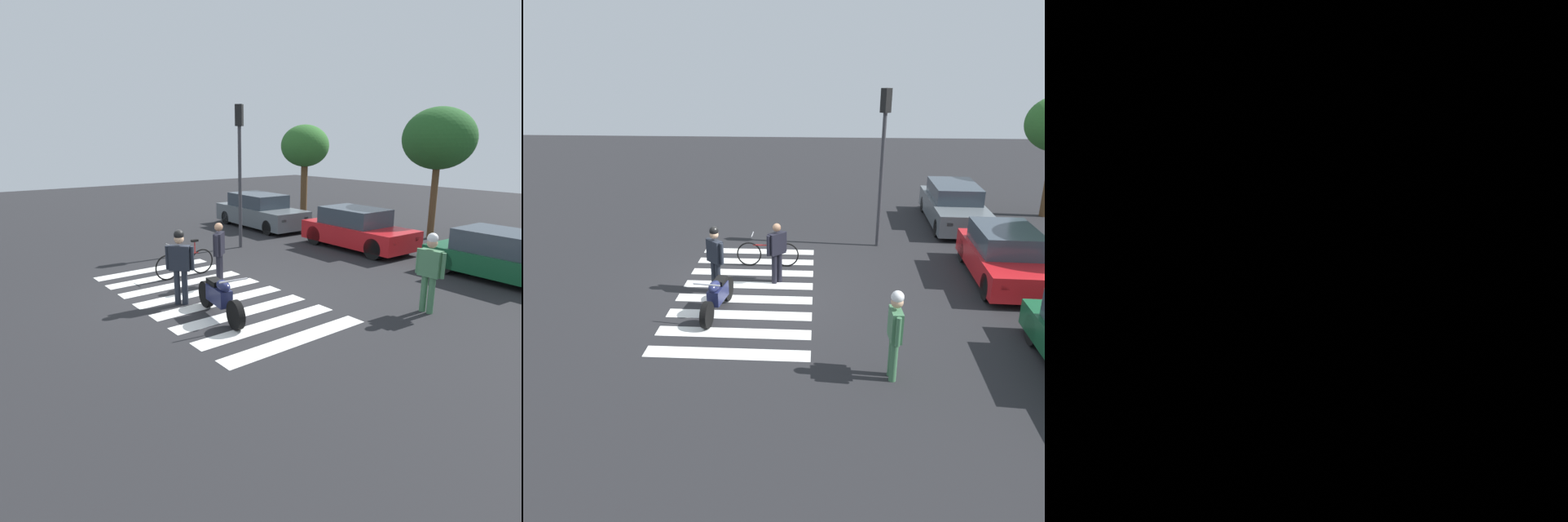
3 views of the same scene
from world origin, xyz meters
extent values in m
plane|color=#232326|center=(0.00, 0.00, 0.00)|extent=(60.00, 60.00, 0.00)
cylinder|color=black|center=(2.01, -0.63, 0.31)|extent=(0.62, 0.23, 0.61)
cylinder|color=black|center=(0.52, -0.41, 0.31)|extent=(0.62, 0.23, 0.61)
cube|color=#1E234C|center=(1.22, -0.51, 0.49)|extent=(0.83, 0.39, 0.36)
ellipsoid|color=#1E234C|center=(1.45, -0.55, 0.76)|extent=(0.51, 0.31, 0.24)
cube|color=black|center=(1.02, -0.48, 0.73)|extent=(0.47, 0.30, 0.12)
cylinder|color=#A5A5AD|center=(1.93, -0.62, 1.01)|extent=(0.13, 0.62, 0.04)
torus|color=black|center=(-1.90, -0.16, 0.36)|extent=(0.04, 0.72, 0.72)
torus|color=black|center=(-1.90, 0.93, 0.36)|extent=(0.04, 0.72, 0.72)
cylinder|color=maroon|center=(-1.90, 0.39, 0.64)|extent=(0.04, 0.85, 0.04)
cylinder|color=maroon|center=(-1.90, 0.71, 0.81)|extent=(0.03, 0.03, 0.34)
cube|color=black|center=(-1.90, 0.71, 0.99)|extent=(0.10, 0.20, 0.06)
cylinder|color=#99999E|center=(-1.90, -0.05, 0.96)|extent=(0.46, 0.03, 0.03)
cylinder|color=black|center=(-0.63, 0.68, 0.41)|extent=(0.14, 0.14, 0.82)
cylinder|color=black|center=(-0.75, 0.81, 0.41)|extent=(0.14, 0.14, 0.82)
cube|color=black|center=(-0.69, 0.74, 1.11)|extent=(0.47, 0.48, 0.58)
sphere|color=#8C664C|center=(-0.69, 0.74, 1.55)|extent=(0.22, 0.22, 0.22)
cylinder|color=black|center=(-0.49, 0.54, 1.11)|extent=(0.09, 0.09, 0.55)
cylinder|color=black|center=(-0.89, 0.95, 1.11)|extent=(0.09, 0.09, 0.55)
cylinder|color=#1E232D|center=(0.08, -0.71, 0.41)|extent=(0.14, 0.14, 0.82)
cylinder|color=#1E232D|center=(-0.04, -0.84, 0.41)|extent=(0.14, 0.14, 0.82)
cube|color=#1E232D|center=(0.02, -0.78, 1.11)|extent=(0.48, 0.48, 0.58)
sphere|color=tan|center=(0.02, -0.78, 1.55)|extent=(0.22, 0.22, 0.22)
cylinder|color=#1E232D|center=(0.22, -0.57, 1.11)|extent=(0.09, 0.09, 0.55)
cylinder|color=#1E232D|center=(-0.18, -0.99, 1.11)|extent=(0.09, 0.09, 0.55)
sphere|color=black|center=(0.02, -0.78, 1.65)|extent=(0.23, 0.23, 0.23)
cylinder|color=#3F724C|center=(3.93, 3.25, 0.42)|extent=(0.14, 0.14, 0.83)
cylinder|color=#3F724C|center=(3.75, 3.25, 0.42)|extent=(0.14, 0.14, 0.83)
cube|color=#3F724C|center=(3.84, 3.25, 1.13)|extent=(0.49, 0.22, 0.59)
sphere|color=tan|center=(3.84, 3.25, 1.57)|extent=(0.23, 0.23, 0.23)
cylinder|color=#3F724C|center=(4.13, 3.26, 1.13)|extent=(0.09, 0.09, 0.56)
cylinder|color=#3F724C|center=(3.54, 3.24, 1.13)|extent=(0.09, 0.09, 0.56)
sphere|color=white|center=(3.84, 3.25, 1.68)|extent=(0.24, 0.24, 0.24)
cube|color=silver|center=(-3.15, 0.00, 0.00)|extent=(0.45, 3.43, 0.01)
cube|color=silver|center=(-2.25, 0.00, 0.00)|extent=(0.45, 3.43, 0.01)
cube|color=silver|center=(-1.35, 0.00, 0.00)|extent=(0.45, 3.43, 0.01)
cube|color=silver|center=(-0.45, 0.00, 0.00)|extent=(0.45, 3.43, 0.01)
cube|color=silver|center=(0.45, 0.00, 0.00)|extent=(0.45, 3.43, 0.01)
cube|color=silver|center=(1.35, 0.00, 0.00)|extent=(0.45, 3.43, 0.01)
cube|color=silver|center=(2.25, 0.00, 0.00)|extent=(0.45, 3.43, 0.01)
cube|color=silver|center=(3.15, 0.00, 0.00)|extent=(0.45, 3.43, 0.01)
cylinder|color=black|center=(-5.05, 5.91, 0.30)|extent=(0.62, 0.24, 0.61)
cube|color=#F2EDCC|center=(-4.29, 7.24, 0.64)|extent=(0.09, 0.20, 0.12)
cube|color=#F2EDCC|center=(-4.34, 6.10, 0.64)|extent=(0.09, 0.20, 0.12)
cylinder|color=black|center=(0.18, 7.60, 0.35)|extent=(0.70, 0.24, 0.69)
cylinder|color=black|center=(0.12, 6.08, 0.35)|extent=(0.70, 0.24, 0.69)
cylinder|color=black|center=(-2.58, 7.70, 0.35)|extent=(0.70, 0.24, 0.69)
cylinder|color=black|center=(-2.64, 6.18, 0.35)|extent=(0.70, 0.24, 0.69)
cube|color=red|center=(-1.23, 6.89, 0.52)|extent=(4.12, 1.89, 0.65)
cube|color=#333D47|center=(-1.43, 6.90, 1.13)|extent=(2.25, 1.61, 0.58)
cube|color=#F2EDCC|center=(0.78, 7.38, 0.61)|extent=(0.09, 0.20, 0.12)
cube|color=#F2EDCC|center=(0.74, 6.26, 0.61)|extent=(0.09, 0.20, 0.12)
cylinder|color=black|center=(2.36, 6.40, 0.33)|extent=(0.67, 0.24, 0.66)
cylinder|color=#38383D|center=(-3.96, 3.76, 2.09)|extent=(0.12, 0.12, 4.18)
cube|color=black|center=(-3.96, 3.76, 4.53)|extent=(0.34, 0.34, 0.70)
sphere|color=red|center=(-4.04, 3.86, 4.76)|extent=(0.16, 0.16, 0.16)
sphere|color=orange|center=(-4.04, 3.86, 4.53)|extent=(0.16, 0.16, 0.16)
sphere|color=green|center=(-4.04, 3.86, 4.30)|extent=(0.16, 0.16, 0.16)
camera|label=1|loc=(9.10, -5.52, 3.68)|focal=31.47mm
camera|label=2|loc=(12.70, 1.76, 5.64)|focal=37.02mm
camera|label=3|loc=(-7.39, 10.92, 3.82)|focal=35.89mm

